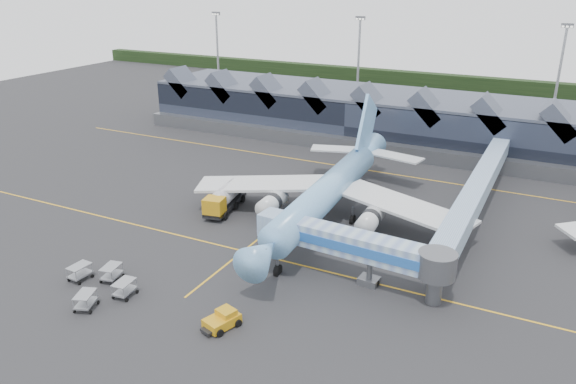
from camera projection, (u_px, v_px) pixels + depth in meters
The scene contains 10 objects.
ground at pixel (274, 227), 76.01m from camera, with size 260.00×260.00×0.00m, color #262528.
taxi_stripes at pixel (305, 202), 84.31m from camera, with size 120.00×60.00×0.01m.
tree_line_far at pixel (449, 81), 166.59m from camera, with size 260.00×4.00×4.00m, color black.
terminal at pixel (361, 114), 115.67m from camera, with size 90.00×22.25×12.52m.
light_masts at pixel (509, 76), 114.73m from camera, with size 132.40×42.56×22.45m.
main_airliner at pixel (330, 189), 77.00m from camera, with size 40.22×46.29×14.87m.
jet_bridge at pixel (363, 248), 60.91m from camera, with size 23.09×4.86×5.89m.
fuel_truck at pixel (226, 196), 81.08m from camera, with size 4.51×10.92×3.63m.
pushback_tug at pixel (222, 320), 54.29m from camera, with size 3.26×4.21×1.70m.
baggage_carts at pixel (101, 282), 60.42m from camera, with size 8.66×8.36×1.75m.
Camera 1 is at (32.98, -60.70, 32.11)m, focal length 35.00 mm.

